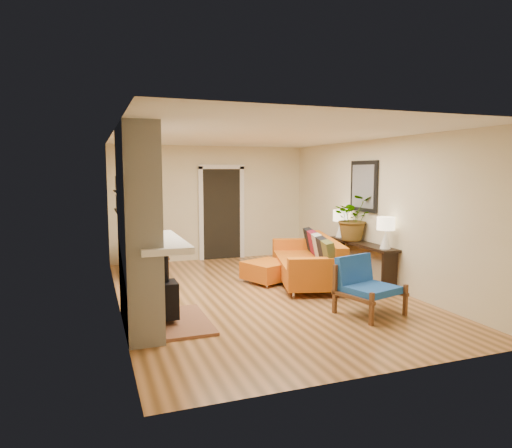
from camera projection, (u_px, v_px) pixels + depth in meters
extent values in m
plane|color=#BE7F49|center=(260.00, 294.00, 7.58)|extent=(6.50, 6.50, 0.00)
plane|color=white|center=(260.00, 135.00, 7.28)|extent=(6.50, 6.50, 0.00)
plane|color=beige|center=(211.00, 203.00, 10.47)|extent=(4.50, 0.00, 4.50)
plane|color=beige|center=(378.00, 247.00, 4.40)|extent=(4.50, 0.00, 4.50)
plane|color=beige|center=(116.00, 221.00, 6.67)|extent=(0.00, 6.50, 6.50)
plane|color=beige|center=(377.00, 212.00, 8.20)|extent=(0.00, 6.50, 6.50)
cube|color=black|center=(221.00, 214.00, 10.55)|extent=(0.88, 0.06, 2.10)
cube|color=white|center=(201.00, 215.00, 10.38)|extent=(0.10, 0.08, 2.18)
cube|color=white|center=(242.00, 213.00, 10.71)|extent=(0.10, 0.08, 2.18)
cube|color=white|center=(221.00, 167.00, 10.42)|extent=(1.08, 0.08, 0.10)
cube|color=black|center=(364.00, 186.00, 8.51)|extent=(0.04, 0.85, 0.95)
cube|color=slate|center=(363.00, 186.00, 8.50)|extent=(0.01, 0.70, 0.80)
cube|color=black|center=(118.00, 211.00, 6.99)|extent=(0.06, 0.95, 0.02)
cube|color=black|center=(117.00, 192.00, 6.96)|extent=(0.06, 0.95, 0.02)
cube|color=white|center=(137.00, 185.00, 5.74)|extent=(0.42, 1.50, 1.48)
cube|color=white|center=(140.00, 286.00, 5.89)|extent=(0.42, 1.50, 1.12)
cube|color=white|center=(158.00, 242.00, 5.91)|extent=(0.60, 1.68, 0.08)
cube|color=black|center=(157.00, 292.00, 5.98)|extent=(0.03, 0.72, 0.78)
cube|color=brown|center=(180.00, 321.00, 6.13)|extent=(0.75, 1.30, 0.04)
cube|color=black|center=(166.00, 300.00, 6.03)|extent=(0.30, 0.36, 0.48)
cylinder|color=black|center=(165.00, 267.00, 5.98)|extent=(0.10, 0.10, 0.40)
cube|color=gold|center=(155.00, 193.00, 5.83)|extent=(0.04, 0.95, 0.95)
cube|color=silver|center=(157.00, 193.00, 5.84)|extent=(0.01, 0.82, 0.82)
cylinder|color=silver|center=(294.00, 294.00, 7.36)|extent=(0.05, 0.05, 0.11)
cylinder|color=silver|center=(340.00, 293.00, 7.41)|extent=(0.05, 0.05, 0.11)
cylinder|color=silver|center=(278.00, 268.00, 9.35)|extent=(0.05, 0.05, 0.11)
cylinder|color=silver|center=(315.00, 267.00, 9.41)|extent=(0.05, 0.05, 0.11)
cube|color=#D06513|center=(306.00, 268.00, 8.36)|extent=(1.56, 2.46, 0.33)
cube|color=#D06513|center=(326.00, 248.00, 8.35)|extent=(0.83, 2.25, 0.38)
cube|color=#D06513|center=(318.00, 265.00, 7.30)|extent=(0.99, 0.45, 0.22)
cube|color=#D06513|center=(297.00, 244.00, 9.36)|extent=(0.99, 0.45, 0.22)
cube|color=#505123|center=(329.00, 254.00, 7.47)|extent=(0.33, 0.48, 0.45)
cube|color=black|center=(324.00, 250.00, 7.90)|extent=(0.33, 0.48, 0.45)
cube|color=#B4B4AE|center=(318.00, 246.00, 8.33)|extent=(0.33, 0.48, 0.45)
cube|color=maroon|center=(314.00, 243.00, 8.71)|extent=(0.33, 0.48, 0.45)
cube|color=black|center=(310.00, 239.00, 9.14)|extent=(0.33, 0.48, 0.45)
cylinder|color=silver|center=(267.00, 286.00, 7.97)|extent=(0.05, 0.05, 0.06)
cylinder|color=silver|center=(291.00, 281.00, 8.37)|extent=(0.05, 0.05, 0.06)
cylinder|color=silver|center=(244.00, 280.00, 8.42)|extent=(0.05, 0.05, 0.06)
cylinder|color=silver|center=(268.00, 275.00, 8.82)|extent=(0.05, 0.05, 0.06)
cube|color=#D06513|center=(268.00, 270.00, 8.38)|extent=(0.97, 0.97, 0.32)
cube|color=brown|center=(353.00, 298.00, 6.26)|extent=(0.26, 0.74, 0.05)
cube|color=brown|center=(372.00, 309.00, 6.00)|extent=(0.06, 0.06, 0.44)
cube|color=brown|center=(335.00, 289.00, 6.52)|extent=(0.06, 0.06, 0.71)
cube|color=brown|center=(386.00, 290.00, 6.69)|extent=(0.26, 0.74, 0.05)
cube|color=brown|center=(405.00, 300.00, 6.43)|extent=(0.06, 0.06, 0.44)
cube|color=brown|center=(368.00, 282.00, 6.95)|extent=(0.06, 0.06, 0.71)
cube|color=blue|center=(370.00, 289.00, 6.47)|extent=(0.81, 0.79, 0.10)
cube|color=blue|center=(354.00, 269.00, 6.68)|extent=(0.69, 0.35, 0.42)
cube|color=brown|center=(144.00, 237.00, 8.85)|extent=(0.72, 1.02, 0.04)
cylinder|color=brown|center=(131.00, 262.00, 8.40)|extent=(0.05, 0.05, 0.73)
cylinder|color=brown|center=(162.00, 260.00, 8.58)|extent=(0.05, 0.05, 0.73)
cylinder|color=brown|center=(128.00, 254.00, 9.21)|extent=(0.05, 0.05, 0.73)
cylinder|color=brown|center=(156.00, 252.00, 9.40)|extent=(0.05, 0.05, 0.73)
cube|color=brown|center=(156.00, 258.00, 8.32)|extent=(0.43, 0.43, 0.04)
cube|color=brown|center=(155.00, 242.00, 8.48)|extent=(0.43, 0.04, 0.47)
cylinder|color=brown|center=(148.00, 273.00, 8.13)|extent=(0.03, 0.03, 0.45)
cylinder|color=brown|center=(168.00, 272.00, 8.24)|extent=(0.03, 0.03, 0.45)
cylinder|color=brown|center=(146.00, 269.00, 8.45)|extent=(0.03, 0.03, 0.45)
cylinder|color=brown|center=(165.00, 268.00, 8.57)|extent=(0.03, 0.03, 0.45)
cube|color=brown|center=(148.00, 247.00, 9.56)|extent=(0.43, 0.43, 0.04)
cube|color=brown|center=(149.00, 236.00, 9.34)|extent=(0.43, 0.04, 0.47)
cylinder|color=brown|center=(141.00, 260.00, 9.36)|extent=(0.03, 0.03, 0.45)
cylinder|color=brown|center=(158.00, 259.00, 9.48)|extent=(0.03, 0.03, 0.45)
cylinder|color=brown|center=(139.00, 257.00, 9.69)|extent=(0.03, 0.03, 0.45)
cylinder|color=brown|center=(156.00, 256.00, 9.80)|extent=(0.03, 0.03, 0.45)
cube|color=black|center=(362.00, 244.00, 8.38)|extent=(0.34, 1.85, 0.05)
cube|color=black|center=(390.00, 273.00, 7.63)|extent=(0.30, 0.04, 0.68)
cube|color=black|center=(338.00, 255.00, 9.22)|extent=(0.30, 0.04, 0.68)
cone|color=white|center=(385.00, 240.00, 7.71)|extent=(0.18, 0.18, 0.30)
cylinder|color=white|center=(386.00, 229.00, 7.69)|extent=(0.03, 0.03, 0.06)
cylinder|color=#FFEABF|center=(386.00, 223.00, 7.67)|extent=(0.30, 0.30, 0.22)
cone|color=white|center=(340.00, 229.00, 9.09)|extent=(0.18, 0.18, 0.30)
cylinder|color=white|center=(341.00, 221.00, 9.06)|extent=(0.03, 0.03, 0.06)
cylinder|color=#FFEABF|center=(341.00, 216.00, 9.05)|extent=(0.30, 0.30, 0.22)
imported|color=#1E5919|center=(354.00, 218.00, 8.58)|extent=(0.96, 0.89, 0.87)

